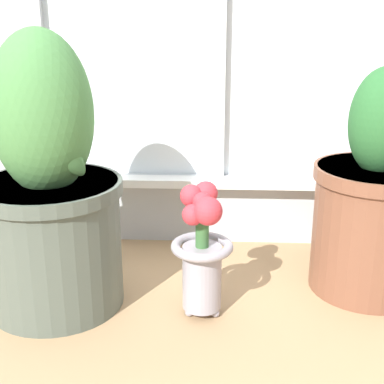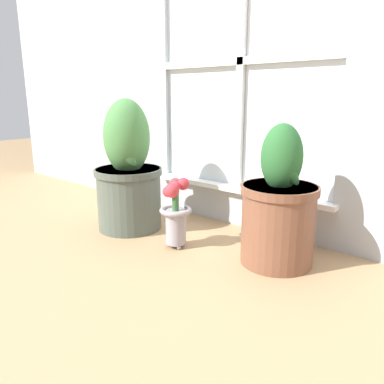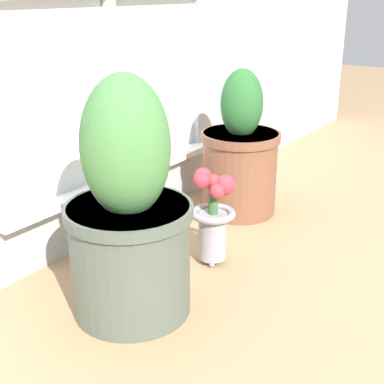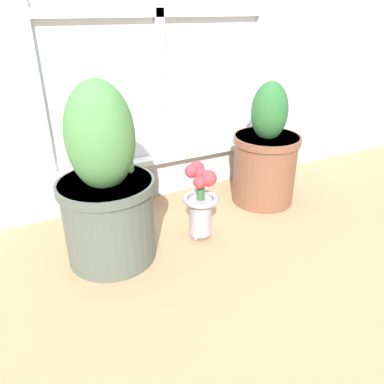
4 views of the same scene
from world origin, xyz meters
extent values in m
plane|color=tan|center=(0.00, 0.00, 0.00)|extent=(10.00, 10.00, 0.00)
cube|color=#B2B7BC|center=(0.00, 0.70, 0.11)|extent=(1.01, 0.05, 0.21)
cube|color=white|center=(0.00, 0.65, 0.20)|extent=(1.07, 0.06, 0.02)
cylinder|color=#4C564C|center=(-0.39, 0.28, 0.16)|extent=(0.32, 0.32, 0.32)
cylinder|color=#4C564C|center=(-0.39, 0.28, 0.30)|extent=(0.34, 0.34, 0.03)
cylinder|color=#38281E|center=(-0.39, 0.28, 0.31)|extent=(0.30, 0.30, 0.01)
ellipsoid|color=#477F42|center=(-0.39, 0.28, 0.47)|extent=(0.23, 0.23, 0.37)
ellipsoid|color=#477F42|center=(-0.33, 0.22, 0.40)|extent=(0.11, 0.11, 0.15)
cylinder|color=brown|center=(0.39, 0.39, 0.16)|extent=(0.29, 0.29, 0.33)
cylinder|color=brown|center=(0.39, 0.39, 0.31)|extent=(0.31, 0.31, 0.03)
cylinder|color=#38281E|center=(0.39, 0.39, 0.32)|extent=(0.27, 0.27, 0.01)
ellipsoid|color=#28602D|center=(0.39, 0.39, 0.44)|extent=(0.16, 0.16, 0.26)
ellipsoid|color=#28602D|center=(0.45, 0.37, 0.39)|extent=(0.07, 0.11, 0.12)
sphere|color=#99939E|center=(-0.03, 0.28, 0.01)|extent=(0.02, 0.02, 0.02)
sphere|color=#99939E|center=(-0.06, 0.23, 0.01)|extent=(0.02, 0.02, 0.02)
sphere|color=#99939E|center=(0.00, 0.23, 0.01)|extent=(0.02, 0.02, 0.02)
cylinder|color=#99939E|center=(-0.03, 0.24, 0.10)|extent=(0.09, 0.09, 0.16)
torus|color=#99939E|center=(-0.03, 0.24, 0.17)|extent=(0.14, 0.14, 0.02)
cylinder|color=#386633|center=(-0.03, 0.24, 0.22)|extent=(0.03, 0.03, 0.09)
sphere|color=#C6333D|center=(-0.03, 0.24, 0.28)|extent=(0.05, 0.05, 0.05)
sphere|color=#C6333D|center=(-0.03, 0.29, 0.29)|extent=(0.06, 0.06, 0.06)
sphere|color=#C6333D|center=(-0.06, 0.27, 0.29)|extent=(0.05, 0.05, 0.05)
sphere|color=#C6333D|center=(-0.05, 0.22, 0.26)|extent=(0.05, 0.05, 0.05)
sphere|color=#C6333D|center=(-0.02, 0.21, 0.27)|extent=(0.06, 0.06, 0.06)
camera|label=1|loc=(0.00, -0.89, 0.68)|focal=50.00mm
camera|label=2|loc=(1.07, -0.92, 0.67)|focal=35.00mm
camera|label=3|loc=(-1.35, -0.60, 0.84)|focal=50.00mm
camera|label=4|loc=(-0.66, -0.91, 0.85)|focal=35.00mm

